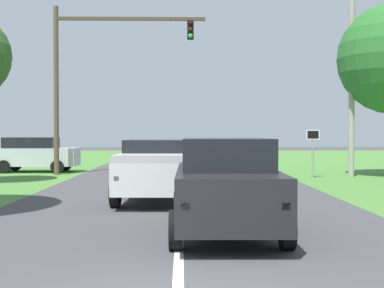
% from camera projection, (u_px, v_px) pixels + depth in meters
% --- Properties ---
extents(ground_plane, '(120.00, 120.00, 0.00)m').
position_uv_depth(ground_plane, '(180.00, 196.00, 17.81)').
color(ground_plane, '#424244').
extents(red_suv_near, '(2.27, 4.88, 1.97)m').
position_uv_depth(red_suv_near, '(226.00, 184.00, 11.23)').
color(red_suv_near, black).
rests_on(red_suv_near, ground_plane).
extents(pickup_truck_lead, '(2.48, 5.35, 1.87)m').
position_uv_depth(pickup_truck_lead, '(157.00, 169.00, 16.60)').
color(pickup_truck_lead, silver).
rests_on(pickup_truck_lead, ground_plane).
extents(traffic_light, '(7.44, 0.40, 8.27)m').
position_uv_depth(traffic_light, '(94.00, 65.00, 26.66)').
color(traffic_light, brown).
rests_on(traffic_light, ground_plane).
extents(keep_moving_sign, '(0.60, 0.09, 2.34)m').
position_uv_depth(keep_moving_sign, '(313.00, 145.00, 24.99)').
color(keep_moving_sign, gray).
rests_on(keep_moving_sign, ground_plane).
extents(crossing_suv_far, '(4.39, 2.13, 1.84)m').
position_uv_depth(crossing_suv_far, '(35.00, 154.00, 28.67)').
color(crossing_suv_far, silver).
rests_on(crossing_suv_far, ground_plane).
extents(utility_pole_right, '(0.28, 0.28, 8.27)m').
position_uv_depth(utility_pole_right, '(352.00, 89.00, 25.52)').
color(utility_pole_right, '#9E998E').
rests_on(utility_pole_right, ground_plane).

